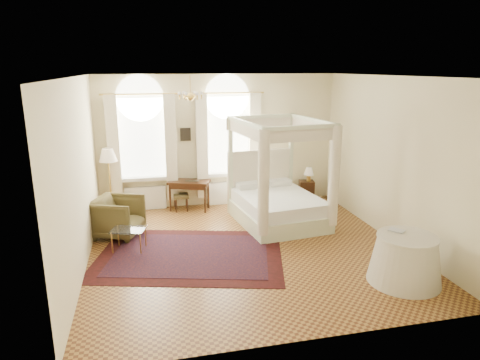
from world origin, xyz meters
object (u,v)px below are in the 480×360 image
at_px(canopy_bed, 278,200).
at_px(nightstand, 306,191).
at_px(writing_desk, 189,185).
at_px(side_table, 405,259).
at_px(stool, 181,197).
at_px(armchair, 118,217).
at_px(floor_lamp, 108,158).
at_px(coffee_table, 129,231).

bearing_deg(canopy_bed, nightstand, 48.80).
relative_size(writing_desk, side_table, 0.93).
xyz_separation_m(canopy_bed, side_table, (1.18, -3.12, -0.14)).
xyz_separation_m(stool, armchair, (-1.44, -1.37, 0.08)).
bearing_deg(floor_lamp, canopy_bed, -20.69).
xyz_separation_m(armchair, floor_lamp, (-0.21, 1.40, 0.97)).
bearing_deg(coffee_table, armchair, 106.03).
bearing_deg(canopy_bed, coffee_table, -166.49).
distance_m(stool, side_table, 5.55).
relative_size(canopy_bed, armchair, 2.58).
height_order(stool, side_table, side_table).
xyz_separation_m(canopy_bed, stool, (-2.07, 1.38, -0.19)).
xyz_separation_m(armchair, side_table, (4.70, -3.13, -0.02)).
xyz_separation_m(writing_desk, armchair, (-1.65, -1.39, -0.22)).
xyz_separation_m(nightstand, side_table, (-0.07, -4.55, 0.13)).
bearing_deg(nightstand, stool, -179.12).
bearing_deg(side_table, writing_desk, 123.97).
bearing_deg(side_table, canopy_bed, 110.73).
bearing_deg(stool, canopy_bed, -33.59).
bearing_deg(writing_desk, side_table, -56.03).
xyz_separation_m(nightstand, coffee_table, (-4.54, -2.22, 0.12)).
bearing_deg(nightstand, canopy_bed, -131.20).
bearing_deg(canopy_bed, stool, 146.41).
bearing_deg(armchair, writing_desk, -27.97).
height_order(canopy_bed, writing_desk, canopy_bed).
xyz_separation_m(writing_desk, floor_lamp, (-1.87, 0.02, 0.76)).
distance_m(stool, armchair, 1.99).
bearing_deg(floor_lamp, side_table, -42.70).
xyz_separation_m(canopy_bed, nightstand, (1.25, 1.43, -0.27)).
bearing_deg(coffee_table, writing_desk, 56.85).
height_order(writing_desk, floor_lamp, floor_lamp).
xyz_separation_m(canopy_bed, floor_lamp, (-3.73, 1.41, 0.86)).
height_order(coffee_table, side_table, side_table).
relative_size(writing_desk, coffee_table, 1.52).
bearing_deg(side_table, stool, 125.87).
xyz_separation_m(canopy_bed, writing_desk, (-1.86, 1.39, 0.10)).
bearing_deg(writing_desk, canopy_bed, -36.80).
distance_m(canopy_bed, side_table, 3.34).
bearing_deg(armchair, stool, -24.43).
bearing_deg(floor_lamp, armchair, -81.32).
distance_m(canopy_bed, floor_lamp, 4.08).
bearing_deg(stool, floor_lamp, 178.89).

